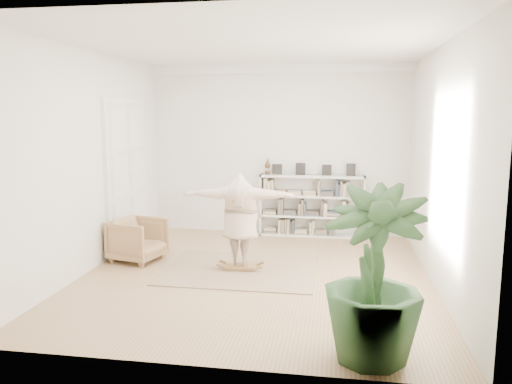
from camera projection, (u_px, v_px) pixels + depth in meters
floor at (256, 275)px, 8.06m from camera, size 6.00×6.00×0.00m
room_shell at (278, 69)px, 10.38m from camera, size 6.00×6.00×6.00m
doors at (127, 176)px, 9.54m from camera, size 0.09×1.78×2.92m
bookshelf at (311, 206)px, 10.59m from camera, size 2.20×0.35×1.64m
armchair at (138, 240)px, 8.82m from camera, size 1.00×0.98×0.75m
rug at (241, 269)px, 8.32m from camera, size 2.50×2.00×0.02m
rocker_board at (241, 266)px, 8.31m from camera, size 0.52×0.31×0.11m
person at (240, 217)px, 8.19m from camera, size 1.89×0.52×1.54m
houseplant at (373, 275)px, 5.17m from camera, size 1.23×1.23×1.86m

